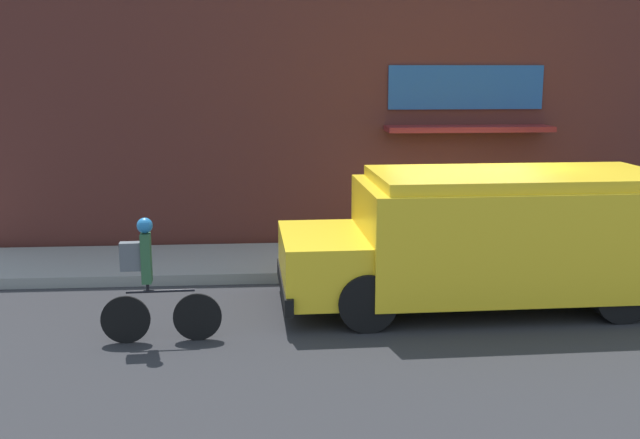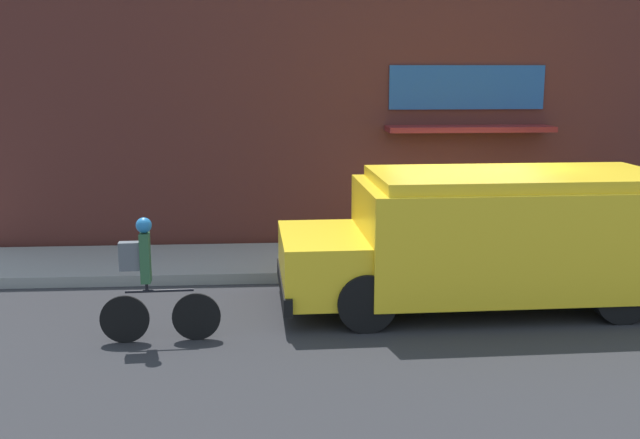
# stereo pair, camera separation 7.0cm
# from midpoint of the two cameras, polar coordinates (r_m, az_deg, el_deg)

# --- Properties ---
(ground_plane) EXTENTS (70.00, 70.00, 0.00)m
(ground_plane) POSITION_cam_midpoint_polar(r_m,az_deg,el_deg) (12.72, 10.93, -4.52)
(ground_plane) COLOR #2B2B2D
(sidewalk) EXTENTS (28.00, 2.17, 0.18)m
(sidewalk) POSITION_cam_midpoint_polar(r_m,az_deg,el_deg) (13.71, 9.76, -2.93)
(sidewalk) COLOR gray
(sidewalk) RESTS_ON ground_plane
(storefront) EXTENTS (17.51, 0.85, 5.00)m
(storefront) POSITION_cam_midpoint_polar(r_m,az_deg,el_deg) (14.59, 8.87, 7.57)
(storefront) COLOR #4C231E
(storefront) RESTS_ON ground_plane
(school_bus) EXTENTS (5.78, 2.75, 1.98)m
(school_bus) POSITION_cam_midpoint_polar(r_m,az_deg,el_deg) (11.25, 12.92, -1.18)
(school_bus) COLOR yellow
(school_bus) RESTS_ON ground_plane
(cyclist) EXTENTS (1.53, 0.20, 1.63)m
(cyclist) POSITION_cam_midpoint_polar(r_m,az_deg,el_deg) (9.73, -12.99, -4.70)
(cyclist) COLOR black
(cyclist) RESTS_ON ground_plane
(trash_bin) EXTENTS (0.64, 0.64, 0.78)m
(trash_bin) POSITION_cam_midpoint_polar(r_m,az_deg,el_deg) (13.93, 11.93, -0.77)
(trash_bin) COLOR #38383D
(trash_bin) RESTS_ON sidewalk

